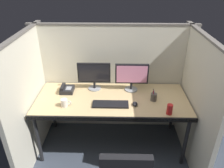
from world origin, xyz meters
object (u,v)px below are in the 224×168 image
desk (112,102)px  monitor_right (132,75)px  monitor_left (94,74)px  keyboard_main (111,104)px  pen_cup (154,97)px  computer_mouse (135,104)px  coffee_mug (65,103)px  soda_can (170,109)px  desk_phone (67,89)px

desk → monitor_right: monitor_right is taller
monitor_left → keyboard_main: (0.23, -0.39, -0.20)m
desk → keyboard_main: (-0.01, -0.14, 0.06)m
monitor_left → keyboard_main: bearing=-59.8°
monitor_right → pen_cup: (0.26, -0.26, -0.17)m
monitor_right → computer_mouse: (0.03, -0.36, -0.20)m
computer_mouse → coffee_mug: (-0.83, -0.04, 0.03)m
monitor_left → soda_can: size_ratio=3.52×
soda_can → desk_phone: bearing=159.6°
monitor_left → keyboard_main: size_ratio=1.00×
computer_mouse → soda_can: soda_can is taller
monitor_left → computer_mouse: (0.52, -0.38, -0.20)m
keyboard_main → coffee_mug: size_ratio=3.41×
computer_mouse → pen_cup: pen_cup is taller
desk_phone → pen_cup: bearing=-9.6°
coffee_mug → desk_phone: 0.34m
desk → computer_mouse: size_ratio=19.79×
soda_can → desk: bearing=155.5°
pen_cup → desk: bearing=177.8°
monitor_right → soda_can: size_ratio=3.52×
monitor_right → coffee_mug: 0.92m
keyboard_main → pen_cup: pen_cup is taller
desk_phone → monitor_left: bearing=13.4°
computer_mouse → pen_cup: 0.26m
desk_phone → pen_cup: (1.12, -0.19, 0.02)m
coffee_mug → monitor_right: bearing=26.7°
desk_phone → keyboard_main: bearing=-27.4°
coffee_mug → desk_phone: (-0.05, 0.34, -0.01)m
coffee_mug → soda_can: 1.21m
pen_cup → keyboard_main: bearing=-167.7°
desk → keyboard_main: bearing=-95.6°
monitor_left → soda_can: (0.89, -0.55, -0.15)m
monitor_left → monitor_right: size_ratio=1.00×
pen_cup → computer_mouse: bearing=-155.2°
coffee_mug → soda_can: bearing=-6.0°
monitor_right → computer_mouse: 0.42m
monitor_left → pen_cup: size_ratio=2.74×
soda_can → keyboard_main: bearing=166.3°
computer_mouse → desk_phone: (-0.88, 0.30, 0.02)m
computer_mouse → monitor_left: bearing=143.5°
monitor_right → soda_can: monitor_right is taller
pen_cup → desk_phone: bearing=170.4°
computer_mouse → desk_phone: desk_phone is taller
monitor_left → desk_phone: size_ratio=2.26×
monitor_right → keyboard_main: bearing=-125.6°
desk_phone → soda_can: size_ratio=1.56×
desk → desk_phone: bearing=164.2°
monitor_left → computer_mouse: size_ratio=4.48×
coffee_mug → desk_phone: bearing=97.8°
desk → coffee_mug: bearing=-162.9°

